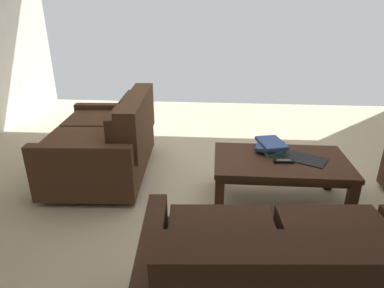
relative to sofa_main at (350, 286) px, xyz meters
name	(u,v)px	position (x,y,z in m)	size (l,w,h in m)	color
ground_plane	(220,192)	(0.59, -1.42, -0.36)	(5.86, 5.82, 0.01)	beige
sofa_main	(350,286)	(0.00, 0.00, 0.00)	(2.02, 0.94, 0.82)	black
loveseat_near	(108,142)	(1.69, -1.69, -0.02)	(0.95, 1.31, 0.80)	black
coffee_table	(281,166)	(0.11, -1.27, -0.01)	(1.08, 0.63, 0.41)	#3D2316
book_stack	(271,146)	(0.17, -1.44, 0.09)	(0.28, 0.33, 0.09)	#337F51
tv_remote	(284,161)	(0.10, -1.21, 0.06)	(0.16, 0.05, 0.02)	black
loose_magazine	(306,159)	(-0.08, -1.28, 0.05)	(0.20, 0.32, 0.01)	black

